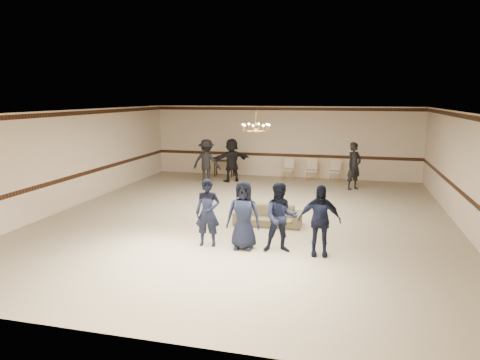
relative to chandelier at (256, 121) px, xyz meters
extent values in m
cube|color=tan|center=(0.00, -1.00, -2.88)|extent=(12.00, 14.00, 0.01)
cube|color=#2D2119|center=(0.00, -1.00, 0.33)|extent=(12.00, 14.00, 0.01)
cube|color=beige|center=(0.00, 6.00, -1.27)|extent=(12.00, 0.01, 3.20)
cube|color=beige|center=(0.00, -8.00, -1.27)|extent=(12.00, 0.01, 3.20)
cube|color=beige|center=(-6.00, -1.00, -1.27)|extent=(0.01, 14.00, 3.20)
cube|color=beige|center=(6.00, -1.00, -1.27)|extent=(0.01, 14.00, 3.20)
cube|color=#3A1D11|center=(0.00, 5.99, -1.88)|extent=(12.00, 0.02, 0.14)
cube|color=#3A1D11|center=(0.00, 5.99, 0.21)|extent=(12.00, 0.02, 0.14)
imported|color=black|center=(-0.40, -3.72, -2.04)|extent=(0.65, 0.47, 1.67)
imported|color=black|center=(0.50, -3.72, -2.04)|extent=(0.85, 0.58, 1.67)
imported|color=black|center=(1.40, -3.72, -2.04)|extent=(0.92, 0.78, 1.67)
imported|color=black|center=(2.30, -3.72, -2.04)|extent=(1.02, 0.52, 1.67)
imported|color=#696046|center=(0.72, -1.64, -2.59)|extent=(1.94, 0.81, 0.56)
imported|color=black|center=(-2.88, 3.62, -1.94)|extent=(1.26, 0.78, 1.87)
imported|color=black|center=(-1.98, 4.32, -1.94)|extent=(1.72, 1.48, 1.87)
imported|color=black|center=(3.12, 3.92, -1.94)|extent=(0.80, 0.80, 1.87)
cube|color=black|center=(-2.64, 5.42, -2.49)|extent=(0.94, 0.46, 0.76)
camera|label=1|loc=(2.86, -13.46, 0.77)|focal=32.40mm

